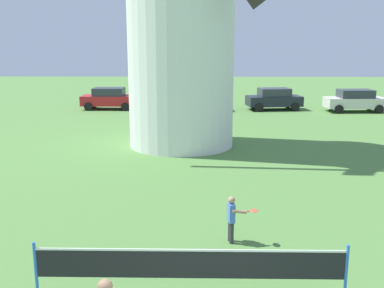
% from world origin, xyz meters
% --- Properties ---
extents(tennis_net, '(5.91, 0.06, 1.10)m').
position_xyz_m(tennis_net, '(-0.16, 2.49, 0.69)').
color(tennis_net, blue).
rests_on(tennis_net, ground_plane).
extents(player_far, '(0.74, 0.38, 1.16)m').
position_xyz_m(player_far, '(0.81, 4.95, 0.66)').
color(player_far, '#333338').
rests_on(player_far, ground_plane).
extents(parked_car_red, '(3.93, 1.93, 1.56)m').
position_xyz_m(parked_car_red, '(-6.64, 27.38, 0.81)').
color(parked_car_red, red).
rests_on(parked_car_red, ground_plane).
extents(parked_car_blue, '(4.31, 2.06, 1.56)m').
position_xyz_m(parked_car_blue, '(-0.33, 26.93, 0.81)').
color(parked_car_blue, '#334C99').
rests_on(parked_car_blue, ground_plane).
extents(parked_car_black, '(4.07, 2.31, 1.56)m').
position_xyz_m(parked_car_black, '(5.35, 27.28, 0.81)').
color(parked_car_black, '#1E232D').
rests_on(parked_car_black, ground_plane).
extents(parked_car_cream, '(4.15, 2.02, 1.56)m').
position_xyz_m(parked_car_cream, '(10.89, 26.43, 0.81)').
color(parked_car_cream, silver).
rests_on(parked_car_cream, ground_plane).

